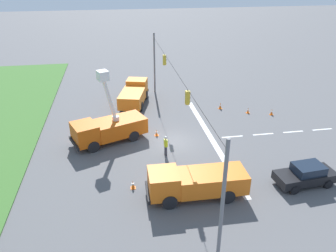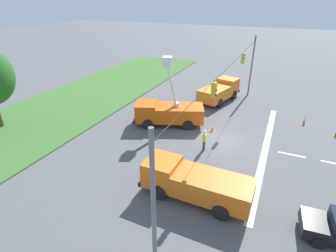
# 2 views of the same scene
# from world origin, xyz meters

# --- Properties ---
(ground_plane) EXTENTS (200.00, 200.00, 0.00)m
(ground_plane) POSITION_xyz_m (0.00, 0.00, 0.00)
(ground_plane) COLOR #565659
(grass_verge) EXTENTS (56.00, 12.00, 0.10)m
(grass_verge) POSITION_xyz_m (0.00, 18.00, 0.05)
(grass_verge) COLOR #3D6B2D
(grass_verge) RESTS_ON ground
(lane_markings) EXTENTS (17.60, 15.25, 0.01)m
(lane_markings) POSITION_xyz_m (0.00, -4.93, 0.00)
(lane_markings) COLOR silver
(lane_markings) RESTS_ON ground
(signal_gantry) EXTENTS (26.20, 0.33, 7.20)m
(signal_gantry) POSITION_xyz_m (0.05, -0.00, 4.25)
(signal_gantry) COLOR slate
(signal_gantry) RESTS_ON ground
(utility_truck_bucket_lift) EXTENTS (4.73, 6.97, 6.48)m
(utility_truck_bucket_lift) POSITION_xyz_m (1.06, 5.68, 1.35)
(utility_truck_bucket_lift) COLOR #D6560F
(utility_truck_bucket_lift) RESTS_ON ground
(utility_truck_support_near) EXTENTS (2.40, 6.74, 2.12)m
(utility_truck_support_near) POSITION_xyz_m (-7.78, 0.01, 1.17)
(utility_truck_support_near) COLOR orange
(utility_truck_support_near) RESTS_ON ground
(utility_truck_support_far) EXTENTS (6.64, 3.89, 2.28)m
(utility_truck_support_far) POSITION_xyz_m (9.46, 2.81, 1.21)
(utility_truck_support_far) COLOR orange
(utility_truck_support_far) RESTS_ON ground
(road_worker) EXTENTS (0.65, 0.28, 1.77)m
(road_worker) POSITION_xyz_m (-2.17, 1.09, 1.00)
(road_worker) COLOR #383842
(road_worker) RESTS_ON ground
(traffic_cone_foreground_left) EXTENTS (0.36, 0.36, 0.61)m
(traffic_cone_foreground_left) POSITION_xyz_m (4.88, -8.90, 0.29)
(traffic_cone_foreground_left) COLOR orange
(traffic_cone_foreground_left) RESTS_ON ground
(traffic_cone_foreground_right) EXTENTS (0.36, 0.36, 0.63)m
(traffic_cone_foreground_right) POSITION_xyz_m (-6.23, 4.08, 0.30)
(traffic_cone_foreground_right) COLOR orange
(traffic_cone_foreground_right) RESTS_ON ground
(traffic_cone_mid_left) EXTENTS (0.36, 0.36, 0.59)m
(traffic_cone_mid_left) POSITION_xyz_m (4.31, 4.47, 0.28)
(traffic_cone_mid_left) COLOR orange
(traffic_cone_mid_left) RESTS_ON ground
(traffic_cone_mid_right) EXTENTS (0.36, 0.36, 0.63)m
(traffic_cone_mid_right) POSITION_xyz_m (1.38, 1.37, 0.30)
(traffic_cone_mid_right) COLOR orange
(traffic_cone_mid_right) RESTS_ON ground
(traffic_cone_near_bucket) EXTENTS (0.36, 0.36, 0.74)m
(traffic_cone_near_bucket) POSITION_xyz_m (6.48, -6.35, 0.37)
(traffic_cone_near_bucket) COLOR orange
(traffic_cone_near_bucket) RESTS_ON ground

